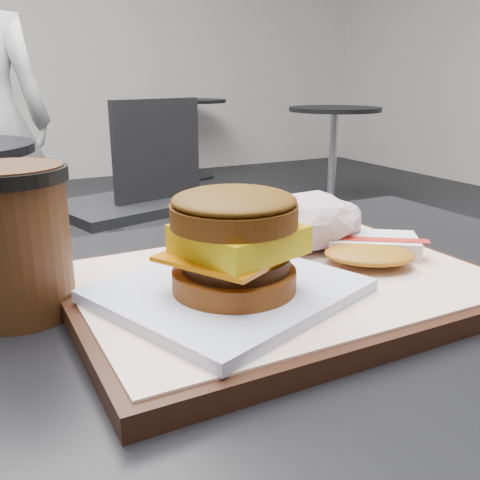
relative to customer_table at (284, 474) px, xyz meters
name	(u,v)px	position (x,y,z in m)	size (l,w,h in m)	color
customer_table	(284,474)	(0.00, 0.00, 0.00)	(0.80, 0.60, 0.77)	#A5A5AA
serving_tray	(281,285)	(0.00, 0.02, 0.20)	(0.38, 0.28, 0.02)	black
breakfast_sandwich	(233,254)	(-0.06, -0.01, 0.24)	(0.24, 0.22, 0.09)	white
hash_brown	(371,249)	(0.11, 0.02, 0.22)	(0.14, 0.13, 0.02)	silver
crumpled_wrapper	(306,220)	(0.07, 0.08, 0.23)	(0.13, 0.10, 0.06)	silver
coffee_cup	(14,237)	(-0.21, 0.09, 0.25)	(0.10, 0.10, 0.13)	#3A1E0E
neighbor_chair	(130,194)	(0.35, 1.70, -0.07)	(0.64, 0.51, 0.88)	#B6B6BB
bg_table_near	(334,134)	(2.20, 2.80, -0.02)	(0.66, 0.66, 0.75)	black
bg_table_far	(192,119)	(1.80, 4.50, -0.02)	(0.66, 0.66, 0.75)	black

